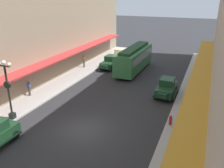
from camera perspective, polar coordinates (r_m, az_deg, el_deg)
The scene contains 12 objects.
ground_plane at distance 19.75m, azimuth -6.77°, elevation -10.65°, with size 200.00×200.00×0.00m, color #2D2D30.
sidewalk_left at distance 23.92m, azimuth -22.81°, elevation -6.16°, with size 3.00×60.00×0.15m, color #B7B5AD.
sidewalk_right at distance 17.82m, azimuth 15.65°, elevation -14.96°, with size 3.00×60.00×0.15m, color #B7B5AD.
parked_car_0 at distance 34.85m, azimuth -0.37°, elevation 5.30°, with size 2.20×4.28×1.84m.
parked_car_1 at distance 39.03m, azimuth 1.83°, elevation 6.98°, with size 2.24×4.29×1.84m.
parked_car_3 at distance 26.06m, azimuth 12.83°, elevation -0.69°, with size 2.15×4.26×1.84m.
streetcar at distance 33.37m, azimuth 5.28°, elevation 6.21°, with size 2.61×9.62×3.46m.
lamp_post_with_clock at distance 21.46m, azimuth -23.55°, elevation -0.82°, with size 1.42×0.44×5.16m.
fire_hydrant at distance 20.35m, azimuth 13.77°, elevation -8.32°, with size 0.24×0.24×0.82m.
pedestrian_0 at distance 35.06m, azimuth -6.70°, elevation 5.36°, with size 0.36×0.28×1.67m.
pedestrian_1 at distance 32.00m, azimuth 20.82°, elevation 2.61°, with size 0.36×0.28×1.67m.
pedestrian_2 at distance 26.48m, azimuth -19.16°, elevation -0.90°, with size 0.36×0.24×1.64m.
Camera 1 is at (8.50, -14.58, 10.26)m, focal length 38.39 mm.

